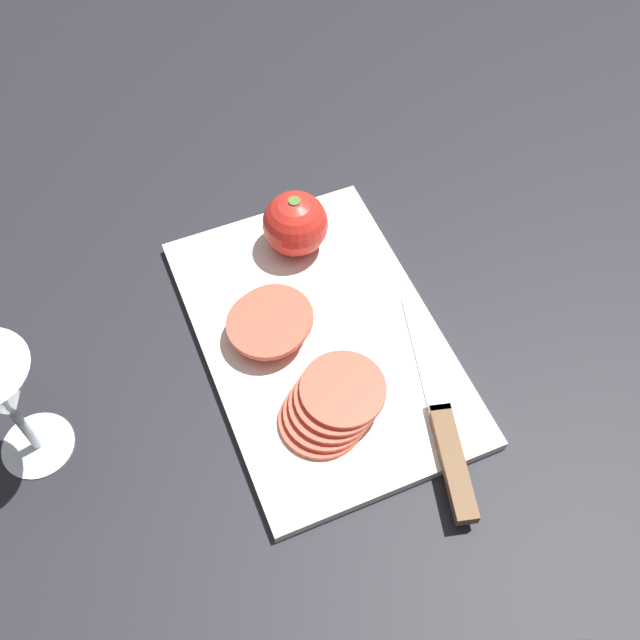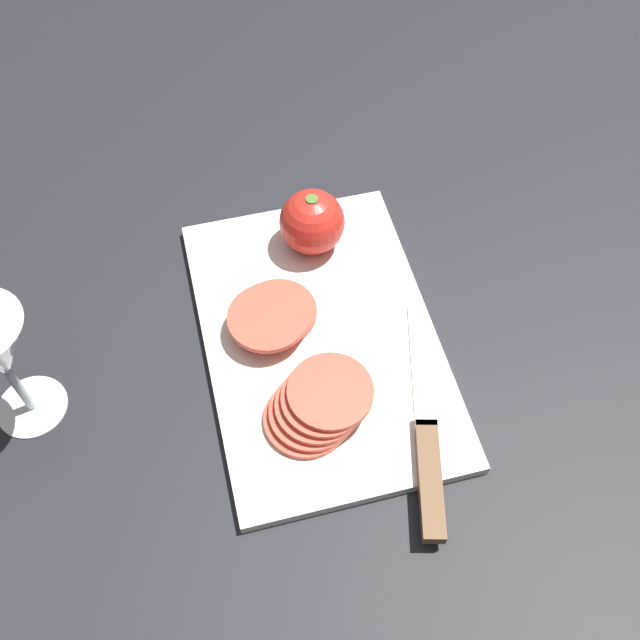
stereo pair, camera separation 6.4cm
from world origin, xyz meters
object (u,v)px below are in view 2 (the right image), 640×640
object	(u,v)px
whole_tomato	(312,222)
tomato_slice_stack_near	(272,315)
knife	(428,459)
tomato_slice_stack_far	(318,405)

from	to	relation	value
whole_tomato	tomato_slice_stack_near	xyz separation A→B (m)	(-0.10, 0.07, -0.02)
knife	tomato_slice_stack_far	bearing A→B (deg)	64.62
whole_tomato	tomato_slice_stack_near	size ratio (longest dim) A/B	0.73
tomato_slice_stack_near	knife	bearing A→B (deg)	-150.19
knife	tomato_slice_stack_far	world-z (taller)	tomato_slice_stack_far
tomato_slice_stack_near	tomato_slice_stack_far	world-z (taller)	tomato_slice_stack_far
whole_tomato	tomato_slice_stack_far	world-z (taller)	whole_tomato
knife	tomato_slice_stack_near	size ratio (longest dim) A/B	2.47
knife	tomato_slice_stack_near	distance (m)	0.22
knife	tomato_slice_stack_near	bearing A→B (deg)	44.49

